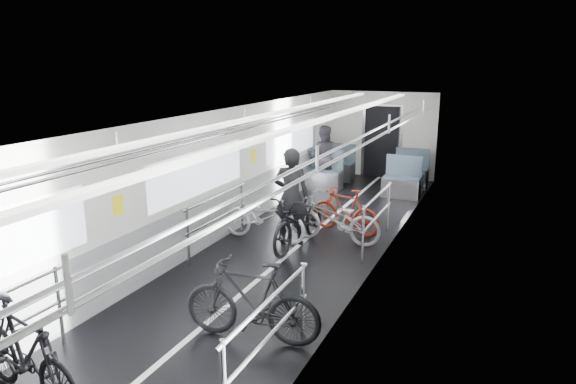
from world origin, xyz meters
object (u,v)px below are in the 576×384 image
object	(u,v)px
bike_right_mid	(335,219)
bike_right_far	(345,211)
person_seated	(323,156)
bike_right_near	(252,301)
person_standing	(291,196)
bike_left_far	(263,217)
bike_aisle	(300,220)
bike_left_mid	(26,353)

from	to	relation	value
bike_right_mid	bike_right_far	size ratio (longest dim) A/B	1.15
bike_right_far	person_seated	bearing A→B (deg)	-139.51
bike_right_near	person_standing	distance (m)	3.40
bike_right_near	bike_left_far	bearing A→B (deg)	-162.52
person_seated	bike_right_mid	bearing A→B (deg)	99.78
bike_aisle	person_standing	size ratio (longest dim) A/B	1.07
bike_right_mid	person_seated	xyz separation A→B (m)	(-1.64, 3.90, 0.36)
bike_left_mid	bike_aisle	xyz separation A→B (m)	(0.76, 5.06, -0.04)
person_seated	bike_left_far	bearing A→B (deg)	82.12
bike_right_near	person_standing	world-z (taller)	person_standing
bike_right_mid	person_seated	bearing A→B (deg)	-158.34
bike_left_mid	bike_right_mid	size ratio (longest dim) A/B	1.05
bike_right_near	bike_aisle	world-z (taller)	bike_right_near
bike_right_mid	bike_right_far	distance (m)	0.60
bike_left_mid	bike_left_far	xyz separation A→B (m)	(0.01, 5.11, -0.09)
bike_right_mid	person_seated	distance (m)	4.25
bike_left_mid	person_seated	world-z (taller)	person_seated
bike_aisle	person_seated	world-z (taller)	person_seated
bike_aisle	bike_right_far	bearing A→B (deg)	66.65
bike_aisle	bike_right_mid	bearing A→B (deg)	44.36
bike_right_far	person_standing	xyz separation A→B (m)	(-0.73, -0.94, 0.44)
bike_aisle	person_standing	world-z (taller)	person_standing
person_standing	bike_left_far	bearing A→B (deg)	-6.19
bike_right_mid	bike_aisle	bearing A→B (deg)	-50.17
bike_left_mid	person_standing	bearing A→B (deg)	6.28
bike_right_far	bike_aisle	size ratio (longest dim) A/B	0.79
bike_left_mid	bike_right_far	distance (m)	6.23
bike_right_near	bike_right_far	distance (m)	4.20
bike_left_mid	person_seated	bearing A→B (deg)	14.66
bike_left_far	bike_right_near	size ratio (longest dim) A/B	0.99
bike_left_far	bike_right_mid	size ratio (longest dim) A/B	0.99
bike_left_mid	bike_right_far	size ratio (longest dim) A/B	1.21
bike_left_mid	bike_right_far	world-z (taller)	bike_left_mid
bike_left_far	person_seated	xyz separation A→B (m)	(-0.38, 4.29, 0.37)
bike_left_far	person_seated	distance (m)	4.32
person_standing	bike_left_mid	bearing A→B (deg)	72.54
bike_aisle	bike_right_near	bearing A→B (deg)	-74.28
bike_right_mid	person_standing	bearing A→B (deg)	-65.70
bike_right_near	person_standing	bearing A→B (deg)	-171.26
bike_right_near	bike_right_mid	size ratio (longest dim) A/B	1.00
bike_aisle	bike_left_far	bearing A→B (deg)	179.51
bike_right_near	bike_aisle	xyz separation A→B (m)	(-0.69, 3.16, -0.01)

